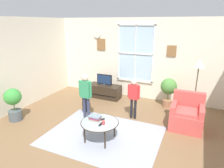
% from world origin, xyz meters
% --- Properties ---
extents(ground_plane, '(6.56, 5.95, 0.02)m').
position_xyz_m(ground_plane, '(0.00, 0.00, -0.01)').
color(ground_plane, brown).
extents(back_wall, '(5.96, 0.17, 2.69)m').
position_xyz_m(back_wall, '(-0.01, 2.73, 1.35)').
color(back_wall, silver).
rests_on(back_wall, ground_plane).
extents(side_wall_left, '(0.12, 5.35, 2.69)m').
position_xyz_m(side_wall_left, '(-3.04, 0.00, 1.34)').
color(side_wall_left, silver).
rests_on(side_wall_left, ground_plane).
extents(area_rug, '(2.59, 1.98, 0.01)m').
position_xyz_m(area_rug, '(-0.02, -0.06, 0.00)').
color(area_rug, '#999EAD').
rests_on(area_rug, ground_plane).
extents(tv_stand, '(1.13, 0.49, 0.45)m').
position_xyz_m(tv_stand, '(-1.06, 2.16, 0.23)').
color(tv_stand, '#2D2319').
rests_on(tv_stand, ground_plane).
extents(television, '(0.54, 0.08, 0.38)m').
position_xyz_m(television, '(-1.06, 2.16, 0.65)').
color(television, '#4C4C4C').
rests_on(television, tv_stand).
extents(armchair, '(0.76, 0.74, 0.87)m').
position_xyz_m(armchair, '(1.71, 1.14, 0.33)').
color(armchair, '#D14C47').
rests_on(armchair, ground_plane).
extents(coffee_table, '(0.84, 0.84, 0.45)m').
position_xyz_m(coffee_table, '(-0.01, -0.24, 0.42)').
color(coffee_table, '#99B2B7').
rests_on(coffee_table, ground_plane).
extents(book_stack, '(0.27, 0.18, 0.10)m').
position_xyz_m(book_stack, '(-0.15, -0.19, 0.49)').
color(book_stack, gray).
rests_on(book_stack, coffee_table).
extents(cup, '(0.07, 0.07, 0.09)m').
position_xyz_m(cup, '(0.12, -0.30, 0.48)').
color(cup, '#BF3F3F').
rests_on(cup, coffee_table).
extents(remote_near_books, '(0.11, 0.14, 0.02)m').
position_xyz_m(remote_near_books, '(-0.01, -0.13, 0.45)').
color(remote_near_books, black).
rests_on(remote_near_books, coffee_table).
extents(remote_near_cup, '(0.05, 0.14, 0.02)m').
position_xyz_m(remote_near_cup, '(0.07, -0.34, 0.45)').
color(remote_near_cup, black).
rests_on(remote_near_cup, coffee_table).
extents(person_pink_shirt, '(0.33, 0.15, 1.11)m').
position_xyz_m(person_pink_shirt, '(-1.08, 0.89, 0.70)').
color(person_pink_shirt, black).
rests_on(person_pink_shirt, ground_plane).
extents(person_red_shirt, '(0.34, 0.15, 1.12)m').
position_xyz_m(person_red_shirt, '(0.35, 1.06, 0.70)').
color(person_red_shirt, black).
rests_on(person_red_shirt, ground_plane).
extents(person_green_shirt, '(0.38, 0.17, 1.27)m').
position_xyz_m(person_green_shirt, '(-0.79, 0.48, 0.79)').
color(person_green_shirt, '#333851').
rests_on(person_green_shirt, ground_plane).
extents(potted_plant_by_window, '(0.49, 0.49, 0.91)m').
position_xyz_m(potted_plant_by_window, '(1.08, 2.24, 0.59)').
color(potted_plant_by_window, '#9E6B4C').
rests_on(potted_plant_by_window, ground_plane).
extents(potted_plant_corner, '(0.44, 0.44, 0.89)m').
position_xyz_m(potted_plant_corner, '(-2.53, -0.32, 0.52)').
color(potted_plant_corner, '#4C565B').
rests_on(potted_plant_corner, ground_plane).
extents(floor_lamp, '(0.32, 0.32, 1.65)m').
position_xyz_m(floor_lamp, '(1.84, 1.75, 1.38)').
color(floor_lamp, black).
rests_on(floor_lamp, ground_plane).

